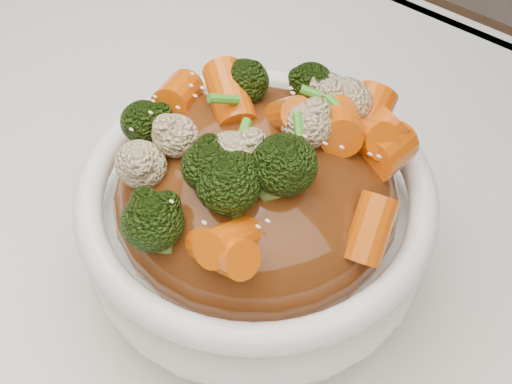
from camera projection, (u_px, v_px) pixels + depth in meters
The scene contains 8 objects.
tablecloth at pixel (149, 293), 0.51m from camera, with size 1.20×0.80×0.04m, color silver.
bowl at pixel (256, 225), 0.47m from camera, with size 0.22×0.22×0.09m, color white, non-canonical shape.
sauce_base at pixel (256, 195), 0.45m from camera, with size 0.18×0.18×0.10m, color #59290F.
carrots at pixel (256, 120), 0.40m from camera, with size 0.18×0.18×0.05m, color #DC5807, non-canonical shape.
broccoli at pixel (256, 122), 0.40m from camera, with size 0.18×0.18×0.05m, color black, non-canonical shape.
cauliflower at pixel (256, 124), 0.40m from camera, with size 0.18×0.18×0.04m, color beige, non-canonical shape.
scallions at pixel (256, 119), 0.40m from camera, with size 0.13×0.13×0.02m, color #3B9221, non-canonical shape.
sesame_seeds at pixel (256, 119), 0.40m from camera, with size 0.16×0.16×0.01m, color beige, non-canonical shape.
Camera 1 is at (0.23, -0.17, 1.16)m, focal length 50.00 mm.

